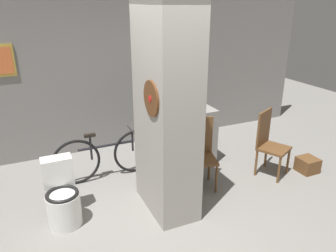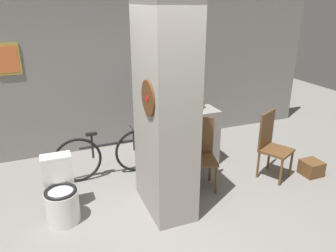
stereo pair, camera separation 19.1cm
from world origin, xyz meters
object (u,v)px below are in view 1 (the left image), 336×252
(toilet, at_px, (62,198))
(bottle_tall, at_px, (196,103))
(bicycle, at_px, (107,156))
(chair_near_pillar, at_px, (200,151))
(chair_by_doorway, at_px, (269,141))

(toilet, bearing_deg, bottle_tall, 17.59)
(bicycle, bearing_deg, toilet, -133.10)
(chair_near_pillar, relative_size, bicycle, 0.63)
(chair_near_pillar, relative_size, bottle_tall, 3.30)
(chair_by_doorway, height_order, bottle_tall, bottle_tall)
(chair_near_pillar, xyz_separation_m, chair_by_doorway, (1.13, -0.14, 0.00))
(toilet, height_order, chair_near_pillar, chair_near_pillar)
(toilet, relative_size, bottle_tall, 2.53)
(bicycle, bearing_deg, chair_near_pillar, -32.56)
(bottle_tall, bearing_deg, toilet, -162.41)
(chair_near_pillar, relative_size, chair_by_doorway, 1.00)
(bicycle, distance_m, bottle_tall, 1.59)
(chair_near_pillar, xyz_separation_m, bottle_tall, (0.27, 0.62, 0.49))
(toilet, bearing_deg, chair_by_doorway, -1.27)
(toilet, xyz_separation_m, chair_by_doorway, (3.05, -0.07, 0.22))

